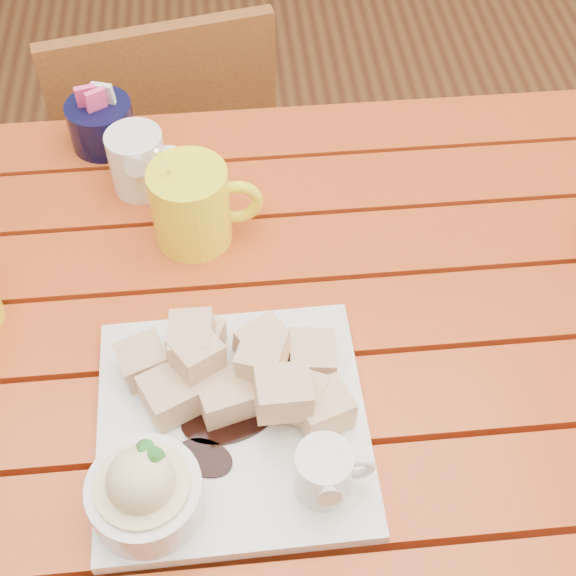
{
  "coord_description": "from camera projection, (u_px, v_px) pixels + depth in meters",
  "views": [
    {
      "loc": [
        0.0,
        -0.57,
        1.52
      ],
      "look_at": [
        0.06,
        -0.01,
        0.82
      ],
      "focal_mm": 50.0,
      "sensor_mm": 36.0,
      "label": 1
    }
  ],
  "objects": [
    {
      "name": "chair_far",
      "position": [
        169.0,
        159.0,
        1.58
      ],
      "size": [
        0.45,
        0.45,
        0.8
      ],
      "rotation": [
        0.0,
        0.0,
        3.34
      ],
      "color": "brown",
      "rests_on": "ground"
    },
    {
      "name": "ground",
      "position": [
        258.0,
        554.0,
        1.54
      ],
      "size": [
        5.0,
        5.0,
        0.0
      ],
      "primitive_type": "plane",
      "color": "#502917",
      "rests_on": "ground"
    },
    {
      "name": "table",
      "position": [
        244.0,
        372.0,
        1.04
      ],
      "size": [
        1.2,
        0.79,
        0.75
      ],
      "color": "#A74915",
      "rests_on": "ground"
    },
    {
      "name": "cream_pitcher",
      "position": [
        139.0,
        161.0,
        1.06
      ],
      "size": [
        0.11,
        0.09,
        0.09
      ],
      "rotation": [
        0.0,
        0.0,
        -0.13
      ],
      "color": "white",
      "rests_on": "table"
    },
    {
      "name": "sugar_caddy",
      "position": [
        101.0,
        123.0,
        1.13
      ],
      "size": [
        0.09,
        0.09,
        0.1
      ],
      "color": "black",
      "rests_on": "table"
    },
    {
      "name": "coffee_mug_right",
      "position": [
        193.0,
        204.0,
        1.0
      ],
      "size": [
        0.14,
        0.1,
        0.17
      ],
      "rotation": [
        0.0,
        0.0,
        0.01
      ],
      "color": "#FFF720",
      "rests_on": "table"
    },
    {
      "name": "dessert_plate",
      "position": [
        217.0,
        427.0,
        0.83
      ],
      "size": [
        0.29,
        0.29,
        0.12
      ],
      "rotation": [
        0.0,
        0.0,
        0.02
      ],
      "color": "white",
      "rests_on": "table"
    }
  ]
}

